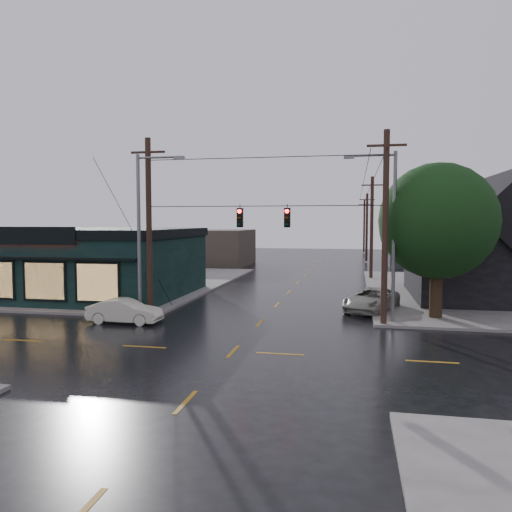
% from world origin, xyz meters
% --- Properties ---
extents(ground_plane, '(160.00, 160.00, 0.00)m').
position_xyz_m(ground_plane, '(0.00, 0.00, 0.00)').
color(ground_plane, black).
extents(sidewalk_nw, '(28.00, 28.00, 0.15)m').
position_xyz_m(sidewalk_nw, '(-20.00, 20.00, 0.07)').
color(sidewalk_nw, '#64615D').
rests_on(sidewalk_nw, ground).
extents(pizza_shop, '(16.30, 12.34, 4.90)m').
position_xyz_m(pizza_shop, '(-15.00, 12.94, 2.56)').
color(pizza_shop, black).
rests_on(pizza_shop, ground).
extents(ne_building, '(12.60, 11.60, 8.75)m').
position_xyz_m(ne_building, '(15.00, 17.00, 4.47)').
color(ne_building, black).
rests_on(ne_building, ground).
extents(corner_tree, '(6.40, 6.40, 8.55)m').
position_xyz_m(corner_tree, '(9.43, 8.80, 5.47)').
color(corner_tree, black).
rests_on(corner_tree, ground).
extents(utility_pole_nw, '(2.00, 0.32, 10.15)m').
position_xyz_m(utility_pole_nw, '(-6.50, 6.50, 0.00)').
color(utility_pole_nw, black).
rests_on(utility_pole_nw, ground).
extents(utility_pole_ne, '(2.00, 0.32, 10.15)m').
position_xyz_m(utility_pole_ne, '(6.50, 6.50, 0.00)').
color(utility_pole_ne, black).
rests_on(utility_pole_ne, ground).
extents(utility_pole_far_a, '(2.00, 0.32, 9.65)m').
position_xyz_m(utility_pole_far_a, '(6.50, 28.00, 0.00)').
color(utility_pole_far_a, black).
rests_on(utility_pole_far_a, ground).
extents(utility_pole_far_b, '(2.00, 0.32, 9.15)m').
position_xyz_m(utility_pole_far_b, '(6.50, 48.00, 0.00)').
color(utility_pole_far_b, black).
rests_on(utility_pole_far_b, ground).
extents(utility_pole_far_c, '(2.00, 0.32, 9.15)m').
position_xyz_m(utility_pole_far_c, '(6.50, 68.00, 0.00)').
color(utility_pole_far_c, black).
rests_on(utility_pole_far_c, ground).
extents(span_signal_assembly, '(13.00, 0.48, 1.23)m').
position_xyz_m(span_signal_assembly, '(0.10, 6.50, 5.70)').
color(span_signal_assembly, black).
rests_on(span_signal_assembly, ground).
extents(streetlight_nw, '(5.40, 0.30, 9.15)m').
position_xyz_m(streetlight_nw, '(-6.80, 5.80, 0.00)').
color(streetlight_nw, slate).
rests_on(streetlight_nw, ground).
extents(streetlight_ne, '(5.40, 0.30, 9.15)m').
position_xyz_m(streetlight_ne, '(7.00, 7.20, 0.00)').
color(streetlight_ne, slate).
rests_on(streetlight_ne, ground).
extents(bg_building_west, '(12.00, 10.00, 4.40)m').
position_xyz_m(bg_building_west, '(-14.00, 40.00, 2.20)').
color(bg_building_west, '#3C332B').
rests_on(bg_building_west, ground).
extents(bg_building_east, '(14.00, 12.00, 5.60)m').
position_xyz_m(bg_building_east, '(16.00, 45.00, 2.80)').
color(bg_building_east, '#242428').
rests_on(bg_building_east, ground).
extents(sedan_cream, '(3.99, 1.43, 1.31)m').
position_xyz_m(sedan_cream, '(-7.12, 4.54, 0.65)').
color(sedan_cream, beige).
rests_on(sedan_cream, ground).
extents(suv_silver, '(3.96, 5.55, 1.41)m').
position_xyz_m(suv_silver, '(6.00, 10.80, 0.70)').
color(suv_silver, '#98988C').
rests_on(suv_silver, ground).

